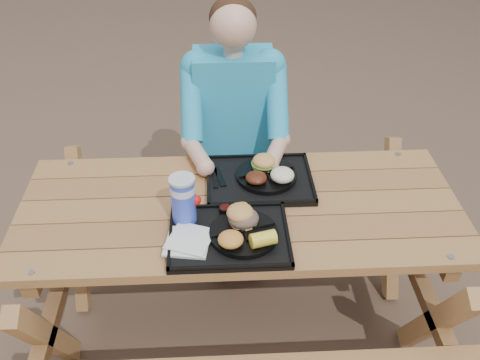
{
  "coord_description": "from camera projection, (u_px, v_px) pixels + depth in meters",
  "views": [
    {
      "loc": [
        -0.08,
        -1.68,
        2.13
      ],
      "look_at": [
        0.0,
        0.0,
        0.88
      ],
      "focal_mm": 40.0,
      "sensor_mm": 36.0,
      "label": 1
    }
  ],
  "objects": [
    {
      "name": "condiment_bbq",
      "position": [
        225.0,
        210.0,
        2.1
      ],
      "size": [
        0.05,
        0.05,
        0.03
      ],
      "primitive_type": "cylinder",
      "color": "black",
      "rests_on": "tray_near"
    },
    {
      "name": "condiment_mustard",
      "position": [
        242.0,
        209.0,
        2.1
      ],
      "size": [
        0.06,
        0.06,
        0.03
      ],
      "primitive_type": "cylinder",
      "color": "gold",
      "rests_on": "tray_near"
    },
    {
      "name": "mac_cheese",
      "position": [
        231.0,
        239.0,
        1.92
      ],
      "size": [
        0.09,
        0.09,
        0.05
      ],
      "primitive_type": "ellipsoid",
      "color": "gold",
      "rests_on": "plate_near"
    },
    {
      "name": "plate_near",
      "position": [
        244.0,
        233.0,
        1.99
      ],
      "size": [
        0.26,
        0.26,
        0.02
      ],
      "primitive_type": "cylinder",
      "color": "black",
      "rests_on": "tray_near"
    },
    {
      "name": "soda_cup",
      "position": [
        183.0,
        201.0,
        2.02
      ],
      "size": [
        0.09,
        0.09,
        0.19
      ],
      "primitive_type": "cylinder",
      "color": "blue",
      "rests_on": "tray_near"
    },
    {
      "name": "baked_beans",
      "position": [
        256.0,
        178.0,
        2.23
      ],
      "size": [
        0.09,
        0.09,
        0.04
      ],
      "primitive_type": "ellipsoid",
      "color": "#4F200F",
      "rests_on": "plate_far"
    },
    {
      "name": "corn_cob",
      "position": [
        263.0,
        239.0,
        1.92
      ],
      "size": [
        0.11,
        0.11,
        0.05
      ],
      "primitive_type": null,
      "rotation": [
        0.0,
        0.0,
        0.26
      ],
      "color": "yellow",
      "rests_on": "plate_near"
    },
    {
      "name": "potato_salad",
      "position": [
        282.0,
        175.0,
        2.23
      ],
      "size": [
        0.1,
        0.1,
        0.06
      ],
      "primitive_type": "ellipsoid",
      "color": "beige",
      "rests_on": "plate_far"
    },
    {
      "name": "napkin_stack",
      "position": [
        187.0,
        242.0,
        1.96
      ],
      "size": [
        0.18,
        0.18,
        0.02
      ],
      "primitive_type": "cube",
      "rotation": [
        0.0,
        0.0,
        -0.15
      ],
      "color": "silver",
      "rests_on": "tray_near"
    },
    {
      "name": "burger",
      "position": [
        264.0,
        159.0,
        2.29
      ],
      "size": [
        0.1,
        0.1,
        0.09
      ],
      "primitive_type": null,
      "color": "#DC974D",
      "rests_on": "plate_far"
    },
    {
      "name": "tray_far",
      "position": [
        259.0,
        181.0,
        2.29
      ],
      "size": [
        0.45,
        0.35,
        0.02
      ],
      "primitive_type": "cube",
      "color": "black",
      "rests_on": "picnic_table"
    },
    {
      "name": "cutlery_far",
      "position": [
        220.0,
        177.0,
        2.3
      ],
      "size": [
        0.06,
        0.14,
        0.01
      ],
      "primitive_type": "cube",
      "rotation": [
        0.0,
        0.0,
        0.22
      ],
      "color": "black",
      "rests_on": "tray_far"
    },
    {
      "name": "picnic_table",
      "position": [
        240.0,
        270.0,
        2.4
      ],
      "size": [
        1.8,
        1.49,
        0.75
      ],
      "primitive_type": null,
      "color": "#999999",
      "rests_on": "ground"
    },
    {
      "name": "ground",
      "position": [
        240.0,
        324.0,
        2.62
      ],
      "size": [
        60.0,
        60.0,
        0.0
      ],
      "primitive_type": "plane",
      "color": "#999999",
      "rests_on": "ground"
    },
    {
      "name": "tray_near",
      "position": [
        229.0,
        237.0,
        2.01
      ],
      "size": [
        0.45,
        0.35,
        0.02
      ],
      "primitive_type": "cube",
      "color": "black",
      "rests_on": "picnic_table"
    },
    {
      "name": "sandwich",
      "position": [
        243.0,
        211.0,
        1.99
      ],
      "size": [
        0.11,
        0.11,
        0.11
      ],
      "primitive_type": null,
      "color": "#D2904A",
      "rests_on": "plate_near"
    },
    {
      "name": "diner",
      "position": [
        234.0,
        144.0,
        2.75
      ],
      "size": [
        0.48,
        0.84,
        1.28
      ],
      "primitive_type": null,
      "color": "#1B9BBF",
      "rests_on": "ground"
    },
    {
      "name": "plate_far",
      "position": [
        266.0,
        175.0,
        2.29
      ],
      "size": [
        0.26,
        0.26,
        0.02
      ],
      "primitive_type": "cylinder",
      "color": "black",
      "rests_on": "tray_far"
    }
  ]
}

